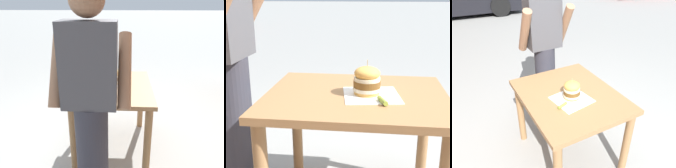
% 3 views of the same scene
% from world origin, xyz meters
% --- Properties ---
extents(ground_plane, '(80.00, 80.00, 0.00)m').
position_xyz_m(ground_plane, '(0.00, 0.00, 0.00)').
color(ground_plane, '#9E9E99').
extents(patio_table, '(0.80, 0.98, 0.74)m').
position_xyz_m(patio_table, '(0.00, 0.00, 0.61)').
color(patio_table, '#9E7247').
rests_on(patio_table, ground).
extents(serving_paper, '(0.33, 0.33, 0.00)m').
position_xyz_m(serving_paper, '(-0.03, -0.08, 0.75)').
color(serving_paper, white).
rests_on(serving_paper, patio_table).
extents(sandwich, '(0.15, 0.15, 0.19)m').
position_xyz_m(sandwich, '(-0.01, -0.06, 0.82)').
color(sandwich, gold).
rests_on(sandwich, serving_paper).
extents(pickle_spear, '(0.10, 0.05, 0.02)m').
position_xyz_m(pickle_spear, '(-0.15, -0.14, 0.76)').
color(pickle_spear, '#8EA83D').
rests_on(pickle_spear, serving_paper).
extents(diner_across_table, '(0.55, 0.35, 1.69)m').
position_xyz_m(diner_across_table, '(0.11, 0.77, 0.88)').
color(diner_across_table, '#33333D').
rests_on(diner_across_table, ground).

